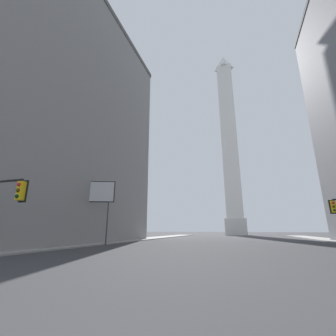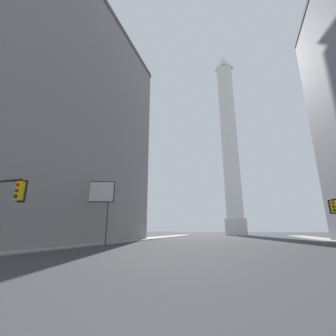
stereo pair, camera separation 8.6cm
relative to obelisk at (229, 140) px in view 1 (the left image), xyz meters
The scene contains 4 objects.
sidewalk_left 68.68m from the obelisk, 107.83° to the right, with size 5.00×103.60×0.15m, color gray.
building_left 71.03m from the obelisk, 117.10° to the right, with size 28.51×40.98×40.83m.
obelisk is the anchor object (origin of this frame).
billboard_sign 69.86m from the obelisk, 105.09° to the right, with size 4.27×1.78×8.46m.
Camera 1 is at (2.14, -0.78, 1.95)m, focal length 24.00 mm.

